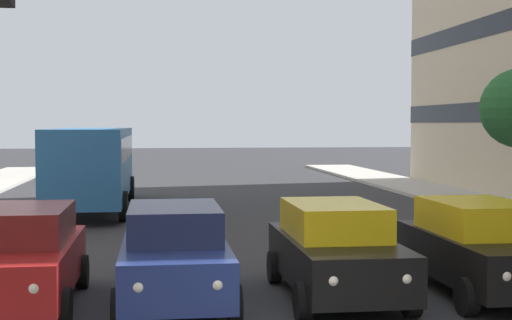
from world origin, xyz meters
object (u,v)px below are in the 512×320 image
Objects in this scene: car_2 at (335,250)px; car_4 at (21,256)px; car_1 at (480,247)px; car_3 at (175,254)px; bus_behind_traffic at (93,159)px.

car_2 and car_4 have the same top height.
car_1 and car_4 have the same top height.
car_3 is at bearing 1.14° from car_2.
car_1 is 8.30m from car_4.
car_3 is 0.42× the size of bus_behind_traffic.
car_1 is 1.00× the size of car_4.
bus_behind_traffic is at bearing -69.60° from car_2.
car_2 is 5.55m from car_4.
car_1 is 5.66m from car_3.
car_2 is 1.00× the size of car_4.
car_4 is at bearing 90.00° from bus_behind_traffic.
car_3 and car_4 have the same top height.
car_2 is at bearing -178.86° from car_3.
bus_behind_traffic is at bearing -80.00° from car_3.
car_1 is 17.12m from bus_behind_traffic.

